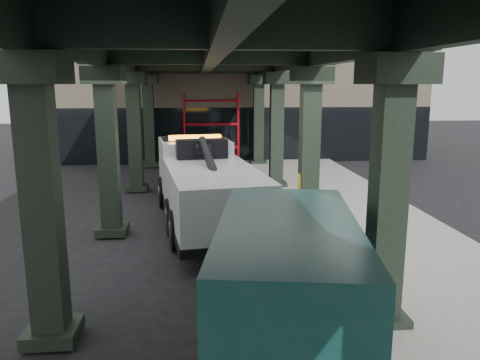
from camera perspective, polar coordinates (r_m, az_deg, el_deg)
ground at (r=12.71m, az=-1.37°, el=-9.14°), size 90.00×90.00×0.00m
sidewalk at (r=15.48m, az=15.05°, el=-5.43°), size 5.00×40.00×0.15m
lane_stripe at (r=14.78m, az=4.74°, el=-6.15°), size 0.12×38.00×0.01m
viaduct at (r=13.90m, az=-3.76°, el=15.53°), size 7.40×32.00×6.40m
building at (r=31.99m, az=-0.20°, el=10.70°), size 22.00×10.00×8.00m
scaffolding at (r=26.63m, az=-3.51°, el=6.42°), size 3.08×0.88×4.00m
tow_truck at (r=15.22m, az=-4.43°, el=-0.21°), size 3.56×8.95×2.86m
towed_van at (r=8.10m, az=5.65°, el=-11.85°), size 3.15×6.17×2.39m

